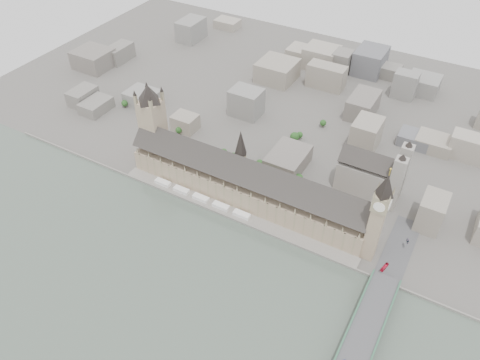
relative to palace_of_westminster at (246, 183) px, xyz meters
The scene contains 15 objects.
ground 30.06m from the palace_of_westminster, 90.00° to the right, with size 900.00×900.00×0.00m, color #595651.
river_thames 186.09m from the palace_of_westminster, 90.00° to the right, with size 600.00×600.00×0.00m, color #4B584B.
embankment_wall 40.67m from the palace_of_westminster, 90.00° to the right, with size 600.00×1.50×3.00m, color gray.
river_terrace 34.80m from the palace_of_westminster, 90.00° to the right, with size 270.00×15.00×2.00m, color gray.
terrace_tents 51.60m from the palace_of_westminster, 146.28° to the right, with size 118.00×7.00×4.00m.
palace_of_westminster is the anchor object (origin of this frame).
elizabeth_tower 142.94m from the palace_of_westminster, ahead, with size 17.00×17.00×107.50m.
victoria_tower 126.41m from the palace_of_westminster, behind, with size 30.00×30.00×100.00m.
central_tower 37.14m from the palace_of_westminster, 147.79° to the left, with size 13.00×13.00×48.00m.
westminster_bridge 195.05m from the palace_of_westminster, 33.49° to the right, with size 25.00×325.00×10.25m, color #474749.
westminster_abbey 134.09m from the palace_of_westminster, 34.17° to the left, with size 68.00×36.00×64.00m.
city_skyline_inland 225.33m from the palace_of_westminster, 90.00° to the left, with size 720.00×360.00×38.00m, color gray, non-canonical shape.
park_trees 44.22m from the palace_of_westminster, 103.94° to the left, with size 110.00×30.00×15.00m, color #1D4A1A, non-canonical shape.
red_bus_north 160.04m from the palace_of_westminster, ahead, with size 2.62×11.18×3.11m, color red.
car_approach 168.19m from the palace_of_westminster, ahead, with size 2.23×5.50×1.59m, color gray.
Camera 1 is at (174.89, -300.29, 345.24)m, focal length 35.00 mm.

